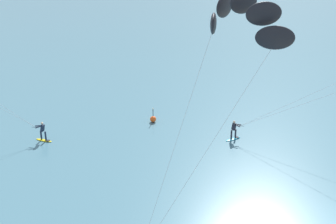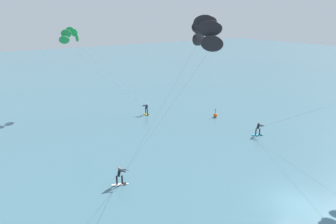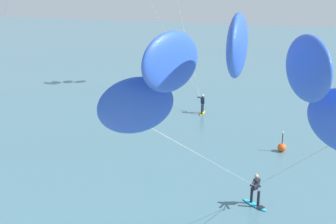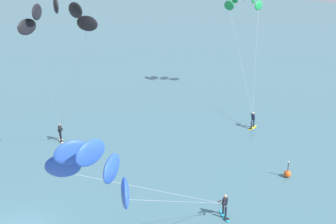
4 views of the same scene
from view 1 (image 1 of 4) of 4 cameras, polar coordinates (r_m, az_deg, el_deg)
kitesurfer_nearshore at (r=22.53m, az=8.70°, el=10.36°), size 8.73×6.26×13.71m
marker_buoy at (r=41.57m, az=-1.86°, el=-0.87°), size 0.56×0.56×1.38m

